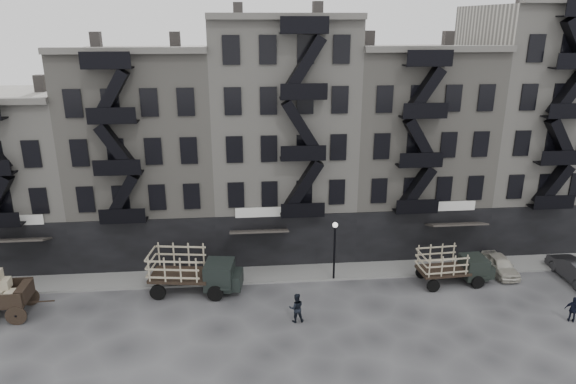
{
  "coord_description": "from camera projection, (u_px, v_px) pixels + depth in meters",
  "views": [
    {
      "loc": [
        -2.99,
        -28.43,
        17.02
      ],
      "look_at": [
        -0.01,
        4.0,
        6.03
      ],
      "focal_mm": 32.0,
      "sensor_mm": 36.0,
      "label": 1
    }
  ],
  "objects": [
    {
      "name": "lamp_post",
      "position": [
        335.0,
        243.0,
        34.35
      ],
      "size": [
        0.36,
        0.36,
        4.28
      ],
      "color": "black",
      "rests_on": "ground"
    },
    {
      "name": "car_far",
      "position": [
        576.0,
        270.0,
        35.04
      ],
      "size": [
        1.71,
        4.77,
        1.56
      ],
      "primitive_type": "imported",
      "rotation": [
        0.0,
        0.0,
        3.13
      ],
      "color": "#242426",
      "rests_on": "ground"
    },
    {
      "name": "building_east",
      "position": [
        532.0,
        126.0,
        40.64
      ],
      "size": [
        10.0,
        11.35,
        19.2
      ],
      "color": "#A19D94",
      "rests_on": "ground"
    },
    {
      "name": "building_midwest",
      "position": [
        149.0,
        153.0,
        38.53
      ],
      "size": [
        10.0,
        11.35,
        16.2
      ],
      "color": "gray",
      "rests_on": "ground"
    },
    {
      "name": "pedestrian_mid",
      "position": [
        296.0,
        308.0,
        30.16
      ],
      "size": [
        0.92,
        0.73,
        1.82
      ],
      "primitive_type": "imported",
      "rotation": [
        0.0,
        0.0,
        3.19
      ],
      "color": "black",
      "rests_on": "ground"
    },
    {
      "name": "building_center",
      "position": [
        281.0,
        137.0,
        39.07
      ],
      "size": [
        10.0,
        11.35,
        18.2
      ],
      "color": "#A19D94",
      "rests_on": "ground"
    },
    {
      "name": "building_mideast",
      "position": [
        408.0,
        147.0,
        40.26
      ],
      "size": [
        10.0,
        11.35,
        16.2
      ],
      "color": "gray",
      "rests_on": "ground"
    },
    {
      "name": "car_east",
      "position": [
        500.0,
        265.0,
        36.06
      ],
      "size": [
        1.54,
        3.76,
        1.28
      ],
      "primitive_type": "imported",
      "rotation": [
        0.0,
        0.0,
        0.01
      ],
      "color": "#B2ADA0",
      "rests_on": "ground"
    },
    {
      "name": "ground",
      "position": [
        294.0,
        302.0,
        32.53
      ],
      "size": [
        140.0,
        140.0,
        0.0
      ],
      "primitive_type": "plane",
      "color": "#38383A",
      "rests_on": "ground"
    },
    {
      "name": "stake_truck_west",
      "position": [
        193.0,
        268.0,
        33.25
      ],
      "size": [
        6.13,
        3.1,
        2.96
      ],
      "rotation": [
        0.0,
        0.0,
        -0.14
      ],
      "color": "black",
      "rests_on": "ground"
    },
    {
      "name": "building_west",
      "position": [
        14.0,
        175.0,
        38.14
      ],
      "size": [
        10.0,
        11.35,
        13.2
      ],
      "color": "#A19D94",
      "rests_on": "ground"
    },
    {
      "name": "sidewalk",
      "position": [
        289.0,
        273.0,
        36.04
      ],
      "size": [
        55.0,
        2.5,
        0.15
      ],
      "primitive_type": "cube",
      "color": "slate",
      "rests_on": "ground"
    },
    {
      "name": "stake_truck_east",
      "position": [
        453.0,
        264.0,
        34.43
      ],
      "size": [
        5.13,
        2.35,
        2.52
      ],
      "rotation": [
        0.0,
        0.0,
        0.06
      ],
      "color": "black",
      "rests_on": "ground"
    },
    {
      "name": "policeman",
      "position": [
        573.0,
        310.0,
        30.18
      ],
      "size": [
        1.01,
        0.78,
        1.6
      ],
      "primitive_type": "imported",
      "rotation": [
        0.0,
        0.0,
        2.66
      ],
      "color": "black",
      "rests_on": "ground"
    }
  ]
}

